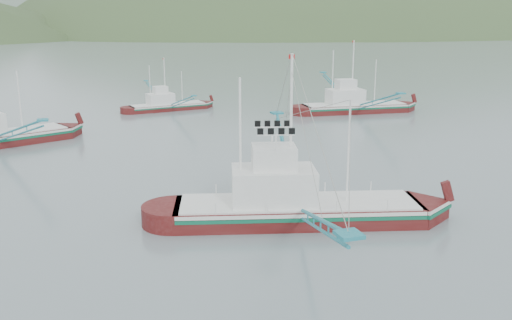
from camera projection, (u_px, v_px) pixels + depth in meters
name	position (u px, v px, depth m)	size (l,w,h in m)	color
ground	(284.00, 225.00, 39.03)	(1200.00, 1200.00, 0.00)	slate
main_boat	(296.00, 189.00, 39.25)	(17.63, 30.25, 12.49)	#480C0C
bg_boat_far	(167.00, 101.00, 86.57)	(11.99, 20.92, 8.53)	#480C0C
bg_boat_right	(353.00, 102.00, 84.50)	(15.88, 28.12, 11.41)	#480C0C
headland_right	(358.00, 32.00, 508.61)	(684.00, 432.00, 306.00)	#374E28
ridge_distant	(105.00, 31.00, 562.53)	(960.00, 400.00, 240.00)	slate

